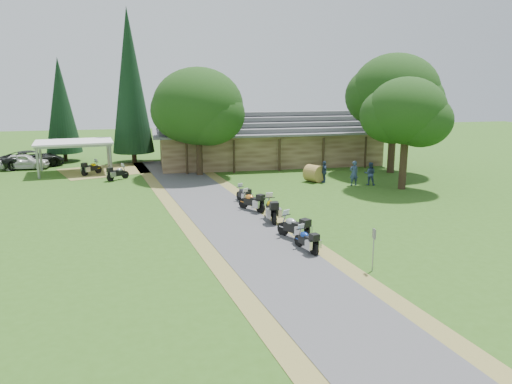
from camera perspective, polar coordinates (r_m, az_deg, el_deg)
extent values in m
plane|color=#305618|center=(23.89, 0.54, -6.51)|extent=(120.00, 120.00, 0.00)
plane|color=#424245|center=(27.53, -2.29, -3.86)|extent=(51.95, 51.95, 0.00)
imported|color=silver|center=(48.79, -24.99, 3.40)|extent=(2.31, 5.35, 1.78)
imported|color=black|center=(49.71, -24.22, 3.92)|extent=(4.75, 6.43, 2.27)
imported|color=navy|center=(38.21, 11.13, 2.37)|extent=(0.66, 0.49, 2.20)
imported|color=navy|center=(38.62, 12.90, 2.28)|extent=(0.70, 0.62, 2.05)
imported|color=navy|center=(39.00, 7.80, 2.53)|extent=(0.46, 0.60, 1.97)
cylinder|color=olive|center=(39.20, 6.64, 2.13)|extent=(1.76, 1.73, 1.31)
cone|color=black|center=(48.76, -14.16, 11.61)|extent=(3.87, 3.87, 14.28)
cone|color=black|center=(51.62, -21.35, 8.71)|extent=(3.34, 3.34, 9.85)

